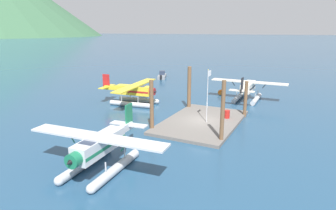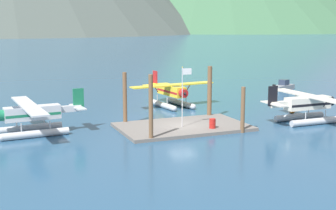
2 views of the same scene
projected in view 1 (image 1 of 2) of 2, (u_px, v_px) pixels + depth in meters
The scene contains 13 objects.
ground_plane at pixel (202, 123), 30.50m from camera, with size 1200.00×1200.00×0.00m, color navy.
dock_platform at pixel (202, 122), 30.46m from camera, with size 11.88×7.33×0.30m, color #66605B.
piling_near_left at pixel (223, 112), 24.52m from camera, with size 0.36×0.36×5.59m, color brown.
piling_near_right at pixel (246, 99), 32.09m from camera, with size 0.37×0.37×4.14m, color brown.
piling_far_left at pixel (152, 106), 27.55m from camera, with size 0.39×0.39×5.09m, color brown.
piling_far_right at pixel (189, 88), 35.23m from camera, with size 0.46×0.46×5.36m, color brown.
flagpole at pixel (208, 89), 29.11m from camera, with size 0.95×0.10×5.54m.
fuel_drum at pixel (227, 114), 31.09m from camera, with size 0.62×0.62×0.88m.
mooring_buoy at pixel (221, 92), 43.33m from camera, with size 0.87×0.87×0.87m, color orange.
seaplane_yellow_bow_right at pixel (134, 93), 37.77m from camera, with size 10.49×7.95×3.84m.
seaplane_cream_stbd_aft at pixel (248, 89), 39.96m from camera, with size 7.98×10.41×3.84m.
seaplane_silver_port_fwd at pixel (100, 149), 19.90m from camera, with size 7.97×10.48×3.84m.
boat_grey_open_east at pixel (162, 76), 58.65m from camera, with size 4.63×2.97×1.50m.
Camera 1 is at (-27.55, -9.73, 9.68)m, focal length 30.43 mm.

